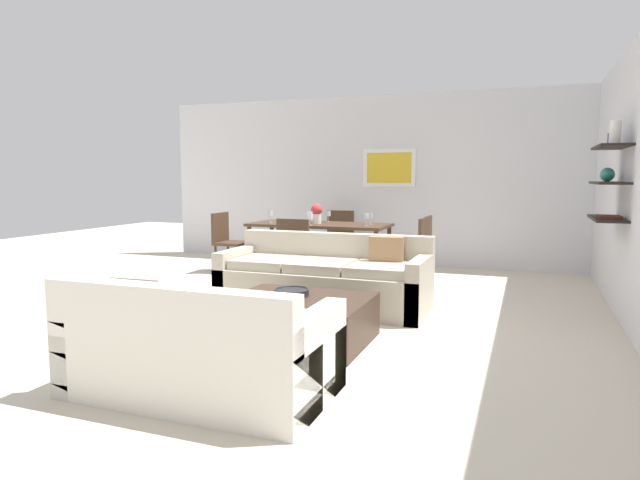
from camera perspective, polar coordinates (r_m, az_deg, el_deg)
ground_plane at (r=5.76m, az=-1.62°, el=-7.61°), size 18.00×18.00×0.00m
back_wall_unit at (r=8.88m, az=8.90°, el=6.11°), size 8.40×0.09×2.70m
right_wall_shelf_unit at (r=5.84m, az=29.73°, el=5.12°), size 0.34×8.20×2.70m
sofa_beige at (r=5.97m, az=0.56°, el=-4.24°), size 2.23×0.90×0.78m
loveseat_white at (r=3.72m, az=-12.44°, el=-11.08°), size 1.68×0.90×0.78m
coffee_table at (r=4.78m, az=-2.16°, el=-8.25°), size 1.17×0.95×0.38m
decorative_bowl at (r=4.82m, az=-2.94°, el=-5.38°), size 0.31×0.31×0.06m
dining_table at (r=7.84m, az=-0.07°, el=1.23°), size 1.98×0.85×0.75m
dining_chair_right_far at (r=7.67m, az=10.24°, el=-0.32°), size 0.44×0.44×0.88m
dining_chair_right_near at (r=7.30m, az=9.69°, el=-0.66°), size 0.44×0.44×0.88m
dining_chair_left_near at (r=8.29m, az=-9.60°, el=0.20°), size 0.44×0.44×0.88m
dining_chair_head at (r=8.64m, az=1.90°, el=0.55°), size 0.44×0.44×0.88m
dining_chair_foot at (r=7.09m, az=-2.46°, el=-0.77°), size 0.44×0.44×0.88m
wine_glass_right_far at (r=7.70m, az=5.23°, el=2.49°), size 0.06×0.06×0.16m
wine_glass_foot at (r=7.49m, az=-1.06°, el=2.53°), size 0.08×0.08×0.19m
wine_glass_right_near at (r=7.50m, az=4.80°, el=2.42°), size 0.07×0.07×0.17m
wine_glass_head at (r=8.17m, az=0.85°, el=2.72°), size 0.07×0.07×0.16m
wine_glass_left_near at (r=8.02m, az=-5.16°, el=2.73°), size 0.07×0.07×0.18m
centerpiece_vase at (r=7.78m, az=-0.35°, el=2.81°), size 0.16×0.16×0.28m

